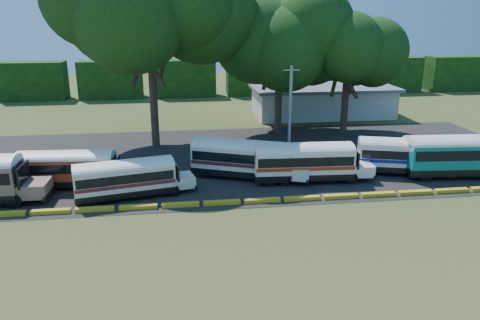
{
  "coord_description": "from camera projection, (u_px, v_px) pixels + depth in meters",
  "views": [
    {
      "loc": [
        -1.43,
        -30.49,
        13.42
      ],
      "look_at": [
        3.52,
        6.0,
        1.77
      ],
      "focal_mm": 35.0,
      "sensor_mm": 36.0,
      "label": 1
    }
  ],
  "objects": [
    {
      "name": "bus_white_red",
      "position": [
        306.0,
        160.0,
        38.4
      ],
      "size": [
        10.05,
        2.94,
        3.27
      ],
      "rotation": [
        0.0,
        0.0,
        -0.05
      ],
      "color": "black",
      "rests_on": "ground"
    },
    {
      "name": "asphalt_strip",
      "position": [
        205.0,
        160.0,
        44.5
      ],
      "size": [
        64.0,
        24.0,
        0.02
      ],
      "primitive_type": "cube",
      "color": "black",
      "rests_on": "ground"
    },
    {
      "name": "tree_east",
      "position": [
        349.0,
        49.0,
        51.59
      ],
      "size": [
        9.94,
        9.94,
        13.29
      ],
      "color": "#35221A",
      "rests_on": "ground"
    },
    {
      "name": "bus_teal",
      "position": [
        461.0,
        153.0,
        39.51
      ],
      "size": [
        11.12,
        3.53,
        3.6
      ],
      "rotation": [
        0.0,
        0.0,
        -0.08
      ],
      "color": "black",
      "rests_on": "ground"
    },
    {
      "name": "utility_pole",
      "position": [
        290.0,
        108.0,
        46.03
      ],
      "size": [
        1.6,
        0.3,
        8.56
      ],
      "color": "gray",
      "rests_on": "ground"
    },
    {
      "name": "curb",
      "position": [
        201.0,
        204.0,
        33.94
      ],
      "size": [
        53.7,
        0.45,
        0.3
      ],
      "color": "gold",
      "rests_on": "ground"
    },
    {
      "name": "tree_center",
      "position": [
        280.0,
        33.0,
        51.37
      ],
      "size": [
        12.27,
        12.27,
        15.77
      ],
      "color": "#35221A",
      "rests_on": "ground"
    },
    {
      "name": "bus_cream_east",
      "position": [
        244.0,
        157.0,
        39.21
      ],
      "size": [
        10.15,
        6.18,
        3.29
      ],
      "rotation": [
        0.0,
        0.0,
        -0.4
      ],
      "color": "black",
      "rests_on": "ground"
    },
    {
      "name": "bus_red",
      "position": [
        69.0,
        167.0,
        37.08
      ],
      "size": [
        9.36,
        2.95,
        3.03
      ],
      "rotation": [
        0.0,
        0.0,
        -0.07
      ],
      "color": "black",
      "rests_on": "ground"
    },
    {
      "name": "bus_cream_west",
      "position": [
        127.0,
        177.0,
        35.03
      ],
      "size": [
        9.23,
        4.06,
        2.95
      ],
      "rotation": [
        0.0,
        0.0,
        0.21
      ],
      "color": "black",
      "rests_on": "ground"
    },
    {
      "name": "bus_white_blue",
      "position": [
        407.0,
        154.0,
        40.19
      ],
      "size": [
        9.86,
        4.97,
        3.15
      ],
      "rotation": [
        0.0,
        0.0,
        -0.29
      ],
      "color": "black",
      "rests_on": "ground"
    },
    {
      "name": "ground",
      "position": [
        202.0,
        211.0,
        33.04
      ],
      "size": [
        160.0,
        160.0,
        0.0
      ],
      "primitive_type": "plane",
      "color": "#2E4B19",
      "rests_on": "ground"
    },
    {
      "name": "terminal_building",
      "position": [
        322.0,
        101.0,
        63.07
      ],
      "size": [
        19.0,
        9.0,
        4.0
      ],
      "color": "beige",
      "rests_on": "ground"
    },
    {
      "name": "treeline_backdrop",
      "position": [
        185.0,
        78.0,
        77.49
      ],
      "size": [
        130.0,
        4.0,
        6.0
      ],
      "color": "black",
      "rests_on": "ground"
    },
    {
      "name": "tree_west",
      "position": [
        148.0,
        7.0,
        44.94
      ],
      "size": [
        14.26,
        14.26,
        19.2
      ],
      "color": "#35221A",
      "rests_on": "ground"
    }
  ]
}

